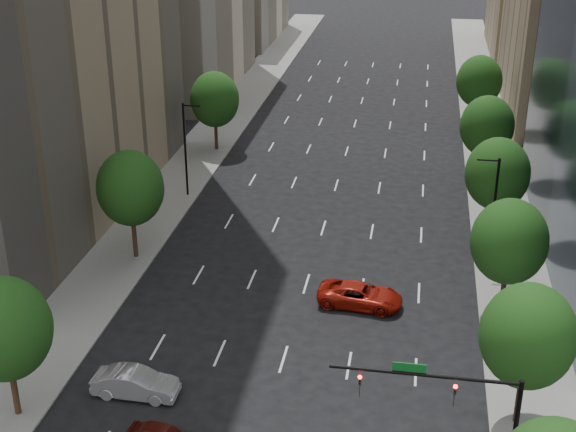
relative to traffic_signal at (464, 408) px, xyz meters
The scene contains 16 objects.
sidewalk_left 40.05m from the traffic_signal, 130.94° to the left, with size 6.00×200.00×0.15m, color slate.
sidewalk_right 30.84m from the traffic_signal, 80.59° to the left, with size 6.00×200.00×0.15m, color slate.
filler_right 104.05m from the traffic_signal, 82.00° to the left, with size 14.00×26.00×16.00m, color #8C7759.
tree_right_1 6.96m from the traffic_signal, 59.96° to the left, with size 5.20×5.20×8.75m.
tree_right_2 18.34m from the traffic_signal, 79.09° to the left, with size 5.20×5.20×8.61m.
tree_right_3 30.21m from the traffic_signal, 83.40° to the left, with size 5.20×5.20×8.89m.
tree_right_4 44.14m from the traffic_signal, 85.49° to the left, with size 5.20×5.20×8.46m.
tree_right_5 60.11m from the traffic_signal, 86.69° to the left, with size 5.20×5.20×8.75m.
tree_left_0 24.62m from the traffic_signal, behind, with size 5.20×5.20×8.75m.
tree_left_1 32.96m from the traffic_signal, 138.11° to the left, with size 5.20×5.20×8.97m.
tree_left_2 53.91m from the traffic_signal, 117.07° to the left, with size 5.20×5.20×8.68m.
streetlight_rn 25.17m from the traffic_signal, 83.37° to the left, with size 1.70×0.20×9.00m.
streetlight_ln 42.42m from the traffic_signal, 124.40° to the left, with size 1.70×0.20×9.00m.
traffic_signal is the anchor object (origin of this frame).
car_silver 19.61m from the traffic_signal, 165.20° to the left, with size 1.78×5.11×1.69m, color #A5A4AA.
car_red_far 19.11m from the traffic_signal, 109.87° to the left, with size 2.76×5.99×1.67m, color #99160B.
Camera 1 is at (7.41, -2.16, 29.20)m, focal length 50.10 mm.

